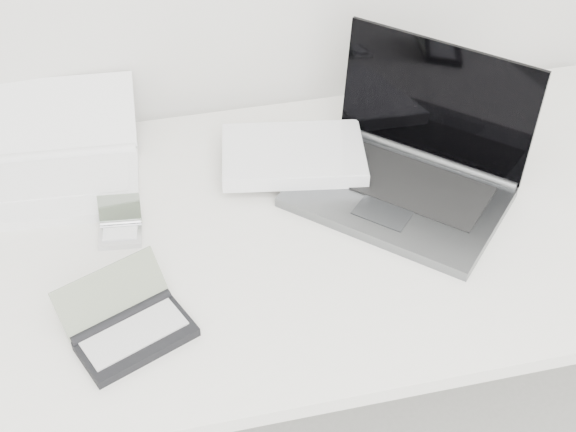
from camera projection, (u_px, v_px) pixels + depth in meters
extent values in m
cube|color=white|center=(299.00, 229.00, 1.53)|extent=(1.60, 0.80, 0.03)
cylinder|color=silver|center=(539.00, 199.00, 2.15)|extent=(0.04, 0.04, 0.70)
cube|color=#5C5F61|center=(397.00, 197.00, 1.56)|extent=(0.47, 0.47, 0.02)
cube|color=black|center=(406.00, 182.00, 1.57)|extent=(0.33, 0.33, 0.00)
cube|color=black|center=(436.00, 102.00, 1.56)|extent=(0.31, 0.30, 0.25)
cylinder|color=#5C5F61|center=(426.00, 157.00, 1.63)|extent=(0.29, 0.28, 0.02)
cube|color=#353739|center=(383.00, 212.00, 1.51)|extent=(0.12, 0.12, 0.00)
cube|color=white|center=(293.00, 155.00, 1.61)|extent=(0.31, 0.23, 0.03)
cube|color=white|center=(293.00, 149.00, 1.60)|extent=(0.31, 0.23, 0.00)
cube|color=white|center=(65.00, 189.00, 1.57)|extent=(0.30, 0.22, 0.02)
cube|color=white|center=(64.00, 178.00, 1.58)|extent=(0.26, 0.14, 0.00)
cube|color=white|center=(65.00, 114.00, 1.67)|extent=(0.30, 0.18, 0.09)
cylinder|color=white|center=(67.00, 154.00, 1.64)|extent=(0.28, 0.04, 0.02)
cube|color=silver|center=(121.00, 236.00, 1.48)|extent=(0.08, 0.07, 0.01)
cube|color=silver|center=(120.00, 234.00, 1.48)|extent=(0.07, 0.04, 0.00)
cube|color=#9DAB9C|center=(119.00, 208.00, 1.49)|extent=(0.08, 0.04, 0.05)
cylinder|color=silver|center=(121.00, 223.00, 1.50)|extent=(0.08, 0.02, 0.01)
cube|color=black|center=(137.00, 339.00, 1.30)|extent=(0.21, 0.16, 0.02)
cube|color=#AAAAAA|center=(134.00, 333.00, 1.29)|extent=(0.18, 0.13, 0.00)
cube|color=slate|center=(111.00, 293.00, 1.31)|extent=(0.19, 0.12, 0.07)
cylinder|color=black|center=(122.00, 317.00, 1.32)|extent=(0.17, 0.09, 0.02)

